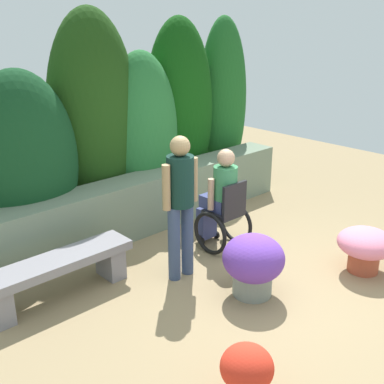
# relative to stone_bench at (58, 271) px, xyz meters

# --- Properties ---
(ground_plane) EXTENTS (12.44, 12.44, 0.00)m
(ground_plane) POSITION_rel_stone_bench_xyz_m (1.76, -1.39, -0.32)
(ground_plane) COLOR #937C58
(stone_retaining_wall) EXTENTS (5.08, 0.50, 0.78)m
(stone_retaining_wall) POSITION_rel_stone_bench_xyz_m (1.76, 0.79, 0.08)
(stone_retaining_wall) COLOR gray
(stone_retaining_wall) RESTS_ON ground
(hedge_backdrop) EXTENTS (5.76, 1.16, 2.99)m
(hedge_backdrop) POSITION_rel_stone_bench_xyz_m (1.57, 1.44, 1.04)
(hedge_backdrop) COLOR #366530
(hedge_backdrop) RESTS_ON ground
(stone_bench) EXTENTS (1.67, 0.40, 0.46)m
(stone_bench) POSITION_rel_stone_bench_xyz_m (0.00, 0.00, 0.00)
(stone_bench) COLOR gray
(stone_bench) RESTS_ON ground
(person_in_wheelchair) EXTENTS (0.53, 0.66, 1.33)m
(person_in_wheelchair) POSITION_rel_stone_bench_xyz_m (2.12, -0.35, 0.31)
(person_in_wheelchair) COLOR black
(person_in_wheelchair) RESTS_ON ground
(person_standing_companion) EXTENTS (0.49, 0.30, 1.66)m
(person_standing_companion) POSITION_rel_stone_bench_xyz_m (1.25, -0.55, 0.64)
(person_standing_companion) COLOR #354566
(person_standing_companion) RESTS_ON ground
(flower_pot_purple_near) EXTENTS (0.67, 0.67, 0.68)m
(flower_pot_purple_near) POSITION_rel_stone_bench_xyz_m (1.55, -1.37, 0.06)
(flower_pot_purple_near) COLOR gray
(flower_pot_purple_near) RESTS_ON ground
(flower_pot_terracotta_by_wall) EXTENTS (0.42, 0.42, 0.48)m
(flower_pot_terracotta_by_wall) POSITION_rel_stone_bench_xyz_m (0.34, -2.32, -0.05)
(flower_pot_terracotta_by_wall) COLOR gray
(flower_pot_terracotta_by_wall) RESTS_ON ground
(flower_pot_red_accent) EXTENTS (0.66, 0.66, 0.53)m
(flower_pot_red_accent) POSITION_rel_stone_bench_xyz_m (2.90, -1.94, 0.01)
(flower_pot_red_accent) COLOR #AA4A32
(flower_pot_red_accent) RESTS_ON ground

